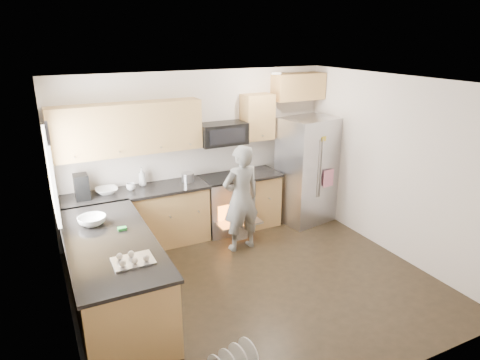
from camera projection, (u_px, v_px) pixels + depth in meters
ground at (255, 283)px, 5.65m from camera, size 4.50×4.50×0.00m
room_shell at (253, 162)px, 5.10m from camera, size 4.54×4.04×2.62m
back_cabinet_run at (169, 182)px, 6.57m from camera, size 4.45×0.64×2.50m
peninsula at (113, 275)px, 4.98m from camera, size 0.96×2.36×1.03m
stove_range at (226, 191)px, 7.01m from camera, size 0.76×0.97×1.79m
refrigerator at (307, 170)px, 7.32m from camera, size 0.99×0.83×1.82m
person at (241, 198)px, 6.33m from camera, size 0.62×0.43×1.63m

